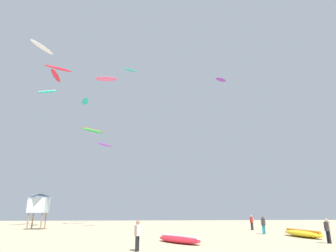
{
  "coord_description": "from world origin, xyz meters",
  "views": [
    {
      "loc": [
        -2.6,
        -10.41,
        2.06
      ],
      "look_at": [
        0.0,
        17.07,
        10.32
      ],
      "focal_mm": 30.54,
      "sensor_mm": 36.0,
      "label": 1
    }
  ],
  "objects_px": {
    "kite_aloft_1": "(47,92)",
    "kite_aloft_9": "(58,68)",
    "person_right": "(327,229)",
    "kite_aloft_6": "(85,101)",
    "kite_aloft_7": "(93,131)",
    "person_left": "(252,221)",
    "kite_aloft_0": "(130,70)",
    "kite_grounded_mid": "(303,234)",
    "kite_aloft_5": "(106,79)",
    "kite_aloft_3": "(221,80)",
    "kite_grounded_near": "(179,239)",
    "person_foreground": "(138,233)",
    "kite_aloft_2": "(105,145)",
    "person_midground": "(263,224)",
    "kite_aloft_4": "(56,76)",
    "kite_aloft_8": "(42,47)",
    "lifeguard_tower": "(39,203)"
  },
  "relations": [
    {
      "from": "kite_aloft_2",
      "to": "kite_aloft_9",
      "type": "relative_size",
      "value": 0.92
    },
    {
      "from": "kite_grounded_near",
      "to": "kite_aloft_7",
      "type": "distance_m",
      "value": 30.97
    },
    {
      "from": "kite_aloft_4",
      "to": "kite_aloft_5",
      "type": "height_order",
      "value": "kite_aloft_5"
    },
    {
      "from": "kite_aloft_0",
      "to": "kite_aloft_7",
      "type": "bearing_deg",
      "value": -164.63
    },
    {
      "from": "person_right",
      "to": "kite_aloft_1",
      "type": "bearing_deg",
      "value": -49.48
    },
    {
      "from": "kite_aloft_3",
      "to": "kite_aloft_7",
      "type": "height_order",
      "value": "kite_aloft_3"
    },
    {
      "from": "kite_aloft_0",
      "to": "kite_aloft_2",
      "type": "height_order",
      "value": "kite_aloft_0"
    },
    {
      "from": "kite_aloft_2",
      "to": "kite_aloft_1",
      "type": "bearing_deg",
      "value": 158.48
    },
    {
      "from": "person_foreground",
      "to": "person_midground",
      "type": "height_order",
      "value": "person_midground"
    },
    {
      "from": "kite_grounded_mid",
      "to": "kite_aloft_7",
      "type": "bearing_deg",
      "value": 134.77
    },
    {
      "from": "kite_aloft_3",
      "to": "kite_aloft_6",
      "type": "xyz_separation_m",
      "value": [
        -25.13,
        -7.21,
        -8.52
      ]
    },
    {
      "from": "kite_aloft_2",
      "to": "kite_aloft_9",
      "type": "height_order",
      "value": "kite_aloft_9"
    },
    {
      "from": "kite_aloft_9",
      "to": "kite_aloft_6",
      "type": "bearing_deg",
      "value": 90.56
    },
    {
      "from": "kite_grounded_mid",
      "to": "person_right",
      "type": "bearing_deg",
      "value": -100.21
    },
    {
      "from": "lifeguard_tower",
      "to": "kite_aloft_1",
      "type": "relative_size",
      "value": 1.21
    },
    {
      "from": "kite_aloft_1",
      "to": "kite_aloft_3",
      "type": "xyz_separation_m",
      "value": [
        31.14,
        7.7,
        7.27
      ]
    },
    {
      "from": "kite_aloft_0",
      "to": "kite_aloft_2",
      "type": "relative_size",
      "value": 0.87
    },
    {
      "from": "kite_aloft_4",
      "to": "kite_grounded_near",
      "type": "bearing_deg",
      "value": -48.36
    },
    {
      "from": "kite_aloft_7",
      "to": "person_right",
      "type": "bearing_deg",
      "value": -51.95
    },
    {
      "from": "kite_aloft_7",
      "to": "kite_aloft_4",
      "type": "bearing_deg",
      "value": -115.74
    },
    {
      "from": "person_left",
      "to": "person_midground",
      "type": "bearing_deg",
      "value": 52.29
    },
    {
      "from": "kite_aloft_8",
      "to": "person_left",
      "type": "bearing_deg",
      "value": -7.37
    },
    {
      "from": "kite_aloft_3",
      "to": "kite_aloft_6",
      "type": "bearing_deg",
      "value": -163.99
    },
    {
      "from": "lifeguard_tower",
      "to": "kite_aloft_2",
      "type": "distance_m",
      "value": 11.09
    },
    {
      "from": "kite_aloft_4",
      "to": "kite_aloft_8",
      "type": "relative_size",
      "value": 0.93
    },
    {
      "from": "kite_aloft_6",
      "to": "kite_aloft_9",
      "type": "xyz_separation_m",
      "value": [
        0.15,
        -15.7,
        -2.33
      ]
    },
    {
      "from": "person_left",
      "to": "kite_aloft_3",
      "type": "relative_size",
      "value": 0.61
    },
    {
      "from": "person_foreground",
      "to": "kite_aloft_2",
      "type": "distance_m",
      "value": 26.1
    },
    {
      "from": "kite_aloft_3",
      "to": "kite_aloft_7",
      "type": "relative_size",
      "value": 0.74
    },
    {
      "from": "person_right",
      "to": "kite_aloft_9",
      "type": "relative_size",
      "value": 0.55
    },
    {
      "from": "kite_aloft_7",
      "to": "kite_aloft_8",
      "type": "xyz_separation_m",
      "value": [
        -6.35,
        -8.86,
        9.59
      ]
    },
    {
      "from": "person_right",
      "to": "kite_aloft_6",
      "type": "distance_m",
      "value": 38.24
    },
    {
      "from": "kite_aloft_0",
      "to": "kite_aloft_6",
      "type": "xyz_separation_m",
      "value": [
        -6.99,
        -2.72,
        -7.42
      ]
    },
    {
      "from": "kite_aloft_3",
      "to": "kite_aloft_8",
      "type": "relative_size",
      "value": 0.62
    },
    {
      "from": "person_left",
      "to": "kite_aloft_5",
      "type": "bearing_deg",
      "value": -65.7
    },
    {
      "from": "lifeguard_tower",
      "to": "kite_aloft_7",
      "type": "distance_m",
      "value": 15.28
    },
    {
      "from": "kite_aloft_8",
      "to": "kite_grounded_near",
      "type": "bearing_deg",
      "value": -43.81
    },
    {
      "from": "kite_grounded_near",
      "to": "kite_aloft_7",
      "type": "relative_size",
      "value": 1.17
    },
    {
      "from": "person_foreground",
      "to": "kite_grounded_mid",
      "type": "bearing_deg",
      "value": 53.13
    },
    {
      "from": "kite_grounded_near",
      "to": "lifeguard_tower",
      "type": "distance_m",
      "value": 22.07
    },
    {
      "from": "person_midground",
      "to": "kite_grounded_mid",
      "type": "xyz_separation_m",
      "value": [
        1.89,
        -3.35,
        -0.66
      ]
    },
    {
      "from": "kite_grounded_mid",
      "to": "kite_aloft_5",
      "type": "relative_size",
      "value": 1.22
    },
    {
      "from": "kite_aloft_7",
      "to": "person_left",
      "type": "bearing_deg",
      "value": -30.71
    },
    {
      "from": "kite_aloft_6",
      "to": "person_right",
      "type": "bearing_deg",
      "value": -48.87
    },
    {
      "from": "kite_grounded_near",
      "to": "lifeguard_tower",
      "type": "relative_size",
      "value": 1.03
    },
    {
      "from": "kite_grounded_mid",
      "to": "kite_aloft_4",
      "type": "bearing_deg",
      "value": 152.83
    },
    {
      "from": "kite_aloft_1",
      "to": "kite_aloft_6",
      "type": "bearing_deg",
      "value": 4.7
    },
    {
      "from": "kite_aloft_0",
      "to": "kite_aloft_6",
      "type": "height_order",
      "value": "kite_aloft_0"
    },
    {
      "from": "kite_aloft_3",
      "to": "person_foreground",
      "type": "bearing_deg",
      "value": -114.21
    },
    {
      "from": "kite_aloft_1",
      "to": "kite_aloft_9",
      "type": "height_order",
      "value": "kite_aloft_1"
    }
  ]
}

